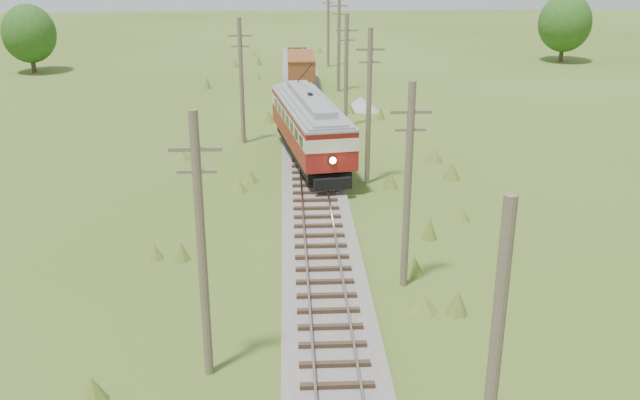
{
  "coord_description": "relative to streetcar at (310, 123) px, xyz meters",
  "views": [
    {
      "loc": [
        -1.47,
        -8.48,
        13.83
      ],
      "look_at": [
        0.0,
        22.07,
        2.33
      ],
      "focal_mm": 40.0,
      "sensor_mm": 36.0,
      "label": 1
    }
  ],
  "objects": [
    {
      "name": "railbed_main",
      "position": [
        -0.0,
        -0.7,
        -2.54
      ],
      "size": [
        3.6,
        96.0,
        0.57
      ],
      "color": "#605B54",
      "rests_on": "ground"
    },
    {
      "name": "streetcar",
      "position": [
        0.0,
        0.0,
        0.0
      ],
      "size": [
        4.96,
        13.11,
        5.93
      ],
      "rotation": [
        0.0,
        0.0,
        0.16
      ],
      "color": "black",
      "rests_on": "ground"
    },
    {
      "name": "gondola",
      "position": [
        -0.0,
        24.28,
        -0.82
      ],
      "size": [
        2.49,
        7.56,
        2.51
      ],
      "rotation": [
        0.0,
        0.0,
        -0.0
      ],
      "color": "black",
      "rests_on": "ground"
    },
    {
      "name": "gravel_pile",
      "position": [
        4.84,
        14.81,
        -2.24
      ],
      "size": [
        2.88,
        3.06,
        1.05
      ],
      "color": "gray",
      "rests_on": "ground"
    },
    {
      "name": "utility_pole_r_1",
      "position": [
        3.1,
        -29.7,
        1.67
      ],
      "size": [
        0.3,
        0.3,
        8.8
      ],
      "color": "brown",
      "rests_on": "ground"
    },
    {
      "name": "utility_pole_r_2",
      "position": [
        3.3,
        -16.7,
        1.69
      ],
      "size": [
        1.6,
        0.3,
        8.6
      ],
      "color": "brown",
      "rests_on": "ground"
    },
    {
      "name": "utility_pole_r_3",
      "position": [
        3.2,
        -3.7,
        1.9
      ],
      "size": [
        1.6,
        0.3,
        9.0
      ],
      "color": "brown",
      "rests_on": "ground"
    },
    {
      "name": "utility_pole_r_4",
      "position": [
        3.0,
        9.3,
        1.59
      ],
      "size": [
        1.6,
        0.3,
        8.4
      ],
      "color": "brown",
      "rests_on": "ground"
    },
    {
      "name": "utility_pole_r_5",
      "position": [
        3.4,
        22.3,
        1.85
      ],
      "size": [
        1.6,
        0.3,
        8.9
      ],
      "color": "brown",
      "rests_on": "ground"
    },
    {
      "name": "utility_pole_r_6",
      "position": [
        3.2,
        35.3,
        1.74
      ],
      "size": [
        1.6,
        0.3,
        8.7
      ],
      "color": "brown",
      "rests_on": "ground"
    },
    {
      "name": "utility_pole_l_a",
      "position": [
        -4.2,
        -22.7,
        1.9
      ],
      "size": [
        1.6,
        0.3,
        9.0
      ],
      "color": "brown",
      "rests_on": "ground"
    },
    {
      "name": "utility_pole_l_b",
      "position": [
        -4.5,
        5.3,
        1.69
      ],
      "size": [
        1.6,
        0.3,
        8.6
      ],
      "color": "brown",
      "rests_on": "ground"
    },
    {
      "name": "tree_mid_a",
      "position": [
        -28.0,
        33.3,
        1.29
      ],
      "size": [
        5.46,
        5.46,
        7.03
      ],
      "color": "#38281C",
      "rests_on": "ground"
    },
    {
      "name": "tree_mid_b",
      "position": [
        30.0,
        37.3,
        1.6
      ],
      "size": [
        5.88,
        5.88,
        7.57
      ],
      "color": "#38281C",
      "rests_on": "ground"
    }
  ]
}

